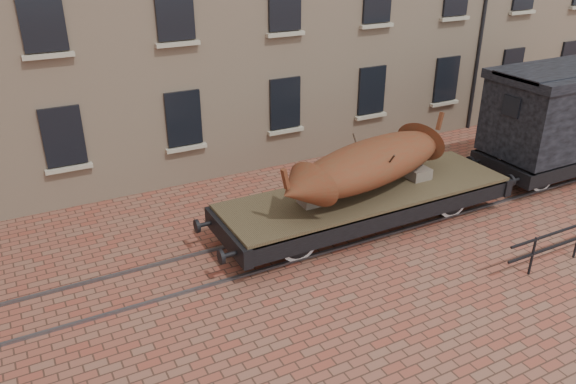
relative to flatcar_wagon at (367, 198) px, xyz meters
name	(u,v)px	position (x,y,z in m)	size (l,w,h in m)	color
ground	(337,233)	(-0.91, 0.00, -0.86)	(90.00, 90.00, 0.00)	brown
rail_track	(337,232)	(-0.91, 0.00, -0.83)	(30.00, 1.52, 0.06)	#59595E
flatcar_wagon	(367,198)	(0.00, 0.00, 0.00)	(9.18, 2.49, 1.39)	brown
iron_boat	(372,162)	(0.08, 0.00, 1.02)	(6.32, 3.11, 1.54)	#602413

